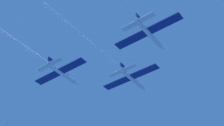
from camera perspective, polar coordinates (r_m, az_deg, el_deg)
jet_lead at (r=74.35m, az=-5.75°, el=5.03°), size 17.50×68.21×2.90m
jet_left_wing at (r=78.48m, az=-18.89°, el=4.92°), size 17.50×62.14×2.90m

